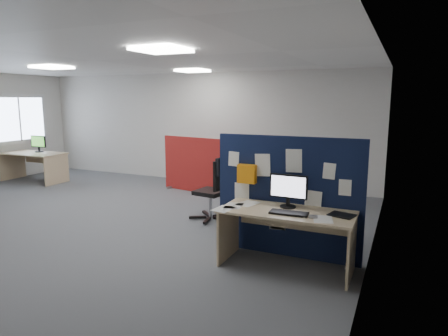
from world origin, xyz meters
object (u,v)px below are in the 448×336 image
at_px(navy_divider, 286,197).
at_px(monitor_second, 38,143).
at_px(monitor_main, 288,189).
at_px(second_desk, 35,159).
at_px(office_chair, 216,185).
at_px(red_divider, 193,165).
at_px(main_desk, 287,224).

height_order(navy_divider, monitor_second, navy_divider).
distance_m(monitor_main, second_desk, 7.62).
distance_m(monitor_main, office_chair, 2.06).
height_order(monitor_main, red_divider, red_divider).
bearing_deg(second_desk, monitor_main, -18.08).
bearing_deg(navy_divider, red_divider, 136.58).
xyz_separation_m(monitor_main, second_desk, (-7.23, 2.36, -0.41)).
relative_size(navy_divider, monitor_second, 4.21).
xyz_separation_m(navy_divider, red_divider, (-2.91, 2.76, -0.20)).
bearing_deg(monitor_second, red_divider, 4.77).
distance_m(navy_divider, second_desk, 7.45).
relative_size(main_desk, monitor_main, 3.37).
bearing_deg(red_divider, monitor_main, -35.13).
bearing_deg(main_desk, second_desk, 161.15).
xyz_separation_m(main_desk, second_desk, (-7.26, 2.48, 0.00)).
height_order(monitor_main, office_chair, monitor_main).
bearing_deg(red_divider, monitor_second, -163.41).
bearing_deg(office_chair, red_divider, 136.22).
relative_size(monitor_main, red_divider, 0.29).
bearing_deg(monitor_second, second_desk, -100.62).
bearing_deg(monitor_main, second_desk, 163.65).
bearing_deg(monitor_main, office_chair, 143.90).
height_order(main_desk, office_chair, office_chair).
bearing_deg(monitor_main, main_desk, -73.69).
relative_size(main_desk, second_desk, 1.00).
bearing_deg(main_desk, monitor_main, 104.59).
xyz_separation_m(navy_divider, office_chair, (-1.51, 1.01, -0.18)).
relative_size(second_desk, office_chair, 1.48).
relative_size(second_desk, monitor_second, 3.51).
relative_size(navy_divider, red_divider, 1.20).
bearing_deg(monitor_second, navy_divider, -19.59).
distance_m(monitor_main, monitor_second, 7.63).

